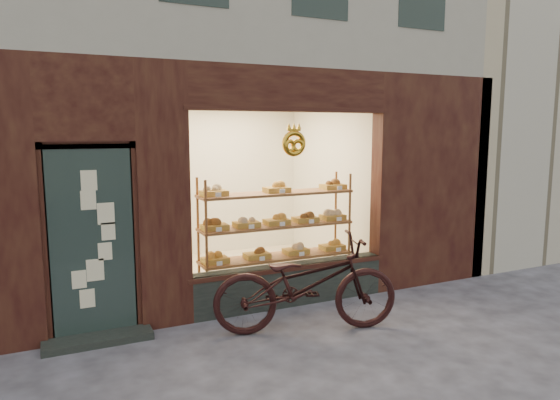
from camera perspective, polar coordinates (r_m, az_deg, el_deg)
name	(u,v)px	position (r m, az deg, el deg)	size (l,w,h in m)	color
ground	(346,383)	(4.95, 7.60, -20.05)	(90.00, 90.00, 0.00)	#38383C
neighbor_right	(551,45)	(15.23, 28.56, 15.31)	(12.00, 7.00, 9.00)	#C3B38E
display_shelf	(277,236)	(6.99, -0.38, -4.16)	(2.20, 0.45, 1.70)	brown
bicycle	(306,284)	(5.83, 2.99, -9.58)	(0.75, 2.14, 1.12)	black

